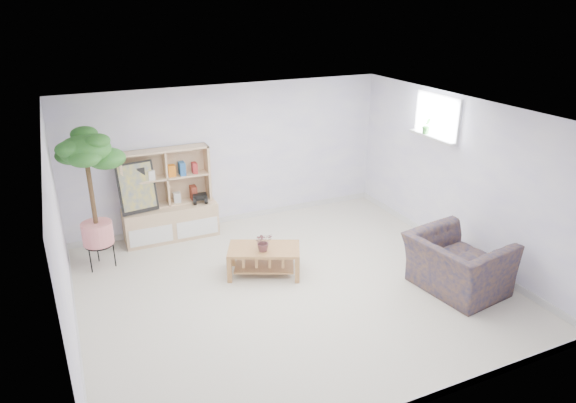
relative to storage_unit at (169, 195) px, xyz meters
name	(u,v)px	position (x,y,z in m)	size (l,w,h in m)	color
floor	(292,287)	(1.14, -2.24, -0.74)	(5.50, 5.00, 0.01)	beige
ceiling	(292,114)	(1.14, -2.24, 1.66)	(5.50, 5.00, 0.01)	white
walls	(292,206)	(1.14, -2.24, 0.46)	(5.51, 5.01, 2.40)	white
baseboard	(292,284)	(1.14, -2.24, -0.69)	(5.50, 5.00, 0.10)	silver
window	(438,116)	(3.87, -1.64, 1.26)	(0.10, 0.98, 0.68)	silver
window_sill	(432,137)	(3.81, -1.64, 0.94)	(0.14, 1.00, 0.04)	silver
storage_unit	(169,195)	(0.00, 0.00, 0.00)	(1.49, 0.50, 1.49)	tan
poster	(137,188)	(-0.48, -0.03, 0.21)	(0.58, 0.13, 0.80)	yellow
toy_truck	(200,198)	(0.49, -0.05, -0.10)	(0.33, 0.22, 0.17)	black
coffee_table	(264,261)	(0.94, -1.74, -0.54)	(1.00, 0.55, 0.41)	brown
table_plant	(263,242)	(0.90, -1.81, -0.20)	(0.25, 0.21, 0.27)	#155814
floor_tree	(93,202)	(-1.16, -0.55, 0.28)	(0.76, 0.76, 2.06)	#27622F
armchair	(458,261)	(3.13, -3.19, -0.31)	(1.18, 1.03, 0.87)	#131D45
sill_plant	(427,126)	(3.81, -1.48, 1.08)	(0.14, 0.11, 0.26)	#27622F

